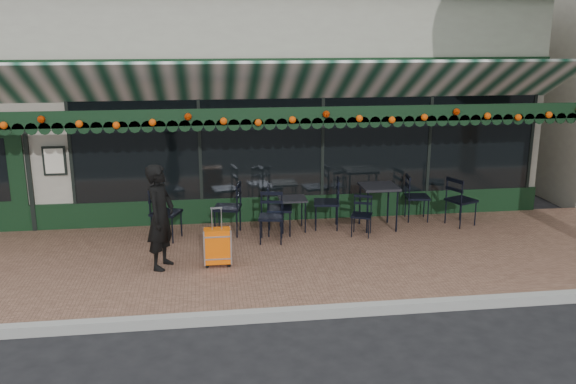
{
  "coord_description": "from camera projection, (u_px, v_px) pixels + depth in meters",
  "views": [
    {
      "loc": [
        -0.89,
        -7.68,
        3.85
      ],
      "look_at": [
        0.39,
        1.6,
        1.37
      ],
      "focal_mm": 38.0,
      "sensor_mm": 36.0,
      "label": 1
    }
  ],
  "objects": [
    {
      "name": "chair_a_front",
      "position": [
        362.0,
        216.0,
        11.28
      ],
      "size": [
        0.49,
        0.49,
        0.76
      ],
      "primitive_type": null,
      "rotation": [
        0.0,
        0.0,
        -0.38
      ],
      "color": "black",
      "rests_on": "sidewalk"
    },
    {
      "name": "sidewalk",
      "position": [
        262.0,
        260.0,
        10.35
      ],
      "size": [
        18.0,
        4.0,
        0.15
      ],
      "primitive_type": "cube",
      "color": "brown",
      "rests_on": "ground"
    },
    {
      "name": "chair_b_left",
      "position": [
        227.0,
        208.0,
        11.35
      ],
      "size": [
        0.59,
        0.59,
        1.0
      ],
      "primitive_type": null,
      "rotation": [
        0.0,
        0.0,
        -1.78
      ],
      "color": "black",
      "rests_on": "sidewalk"
    },
    {
      "name": "restaurant_building",
      "position": [
        239.0,
        95.0,
        15.38
      ],
      "size": [
        12.0,
        9.6,
        4.5
      ],
      "color": "gray",
      "rests_on": "ground"
    },
    {
      "name": "chair_b_right",
      "position": [
        280.0,
        209.0,
        11.36
      ],
      "size": [
        0.54,
        0.54,
        0.96
      ],
      "primitive_type": null,
      "rotation": [
        0.0,
        0.0,
        1.43
      ],
      "color": "black",
      "rests_on": "sidewalk"
    },
    {
      "name": "cafe_table_b",
      "position": [
        293.0,
        201.0,
        11.56
      ],
      "size": [
        0.51,
        0.51,
        0.63
      ],
      "color": "black",
      "rests_on": "sidewalk"
    },
    {
      "name": "cafe_table_a",
      "position": [
        379.0,
        190.0,
        11.63
      ],
      "size": [
        0.69,
        0.69,
        0.85
      ],
      "color": "black",
      "rests_on": "sidewalk"
    },
    {
      "name": "curb",
      "position": [
        277.0,
        315.0,
        8.36
      ],
      "size": [
        18.0,
        0.16,
        0.15
      ],
      "primitive_type": "cube",
      "color": "#9E9E99",
      "rests_on": "ground"
    },
    {
      "name": "chair_a_extra",
      "position": [
        461.0,
        201.0,
        11.89
      ],
      "size": [
        0.64,
        0.64,
        0.97
      ],
      "primitive_type": null,
      "rotation": [
        0.0,
        0.0,
        1.96
      ],
      "color": "black",
      "rests_on": "sidewalk"
    },
    {
      "name": "woman",
      "position": [
        161.0,
        217.0,
        9.64
      ],
      "size": [
        0.6,
        0.72,
        1.7
      ],
      "primitive_type": "imported",
      "rotation": [
        0.0,
        0.0,
        1.21
      ],
      "color": "black",
      "rests_on": "sidewalk"
    },
    {
      "name": "ground",
      "position": [
        276.0,
        317.0,
        8.46
      ],
      "size": [
        80.0,
        80.0,
        0.0
      ],
      "primitive_type": "plane",
      "color": "black",
      "rests_on": "ground"
    },
    {
      "name": "chair_solo",
      "position": [
        166.0,
        213.0,
        11.06
      ],
      "size": [
        0.64,
        0.64,
        0.98
      ],
      "primitive_type": null,
      "rotation": [
        0.0,
        0.0,
        1.2
      ],
      "color": "black",
      "rests_on": "sidewalk"
    },
    {
      "name": "chair_a_left",
      "position": [
        326.0,
        203.0,
        11.69
      ],
      "size": [
        0.57,
        0.57,
        0.99
      ],
      "primitive_type": null,
      "rotation": [
        0.0,
        0.0,
        -1.73
      ],
      "color": "black",
      "rests_on": "sidewalk"
    },
    {
      "name": "chair_b_front",
      "position": [
        271.0,
        218.0,
        10.93
      ],
      "size": [
        0.52,
        0.52,
        0.9
      ],
      "primitive_type": null,
      "rotation": [
        0.0,
        0.0,
        -0.16
      ],
      "color": "black",
      "rests_on": "sidewalk"
    },
    {
      "name": "chair_a_right",
      "position": [
        417.0,
        197.0,
        12.2
      ],
      "size": [
        0.53,
        0.53,
        0.94
      ],
      "primitive_type": null,
      "rotation": [
        0.0,
        0.0,
        1.43
      ],
      "color": "black",
      "rests_on": "sidewalk"
    },
    {
      "name": "suitcase",
      "position": [
        218.0,
        247.0,
        9.83
      ],
      "size": [
        0.43,
        0.24,
        0.98
      ],
      "rotation": [
        0.0,
        0.0,
        0.0
      ],
      "color": "#F75E07",
      "rests_on": "sidewalk"
    }
  ]
}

